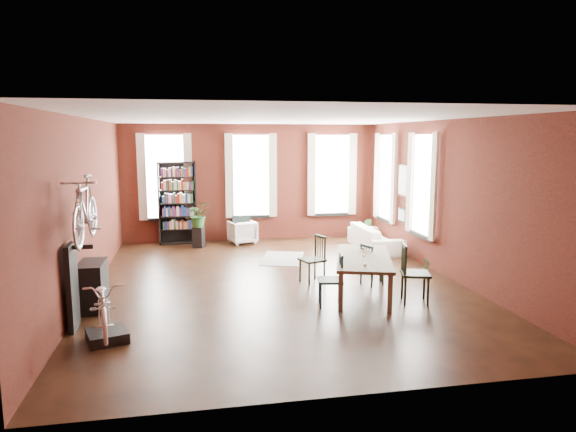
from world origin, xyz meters
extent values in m
plane|color=black|center=(0.00, 0.00, 0.00)|extent=(9.00, 9.00, 0.00)
cube|color=silver|center=(0.00, 0.00, 3.20)|extent=(7.00, 9.00, 0.04)
cube|color=#411510|center=(0.00, 4.50, 1.60)|extent=(7.00, 0.04, 3.20)
cube|color=#411510|center=(0.00, -4.50, 1.60)|extent=(7.00, 0.04, 3.20)
cube|color=#411510|center=(-3.50, 0.00, 1.60)|extent=(0.04, 9.00, 3.20)
cube|color=#411510|center=(3.50, 0.00, 1.60)|extent=(0.04, 9.00, 3.20)
cube|color=white|center=(-2.30, 4.47, 1.80)|extent=(1.00, 0.04, 2.20)
cube|color=#C1B39C|center=(-2.30, 4.40, 1.80)|extent=(1.40, 0.06, 2.30)
cube|color=white|center=(0.00, 4.47, 1.80)|extent=(1.00, 0.04, 2.20)
cube|color=#C1B39C|center=(0.00, 4.40, 1.80)|extent=(1.40, 0.06, 2.30)
cube|color=white|center=(2.30, 4.47, 1.80)|extent=(1.00, 0.04, 2.20)
cube|color=#C1B39C|center=(2.30, 4.40, 1.80)|extent=(1.40, 0.06, 2.30)
cube|color=white|center=(3.47, 1.00, 1.80)|extent=(0.04, 1.00, 2.20)
cube|color=#C1B39C|center=(3.40, 1.00, 1.80)|extent=(0.06, 1.40, 2.30)
cube|color=white|center=(3.47, 3.20, 1.80)|extent=(0.04, 1.00, 2.20)
cube|color=#C1B39C|center=(3.40, 3.20, 1.80)|extent=(0.06, 1.40, 2.30)
cube|color=black|center=(3.46, 2.10, 1.80)|extent=(0.04, 0.55, 0.75)
cube|color=black|center=(3.46, 2.10, 0.95)|extent=(0.04, 0.45, 0.35)
cube|color=brown|center=(1.40, -0.99, 0.36)|extent=(1.51, 2.27, 0.71)
cube|color=#163230|center=(0.65, -1.48, 0.45)|extent=(0.49, 0.49, 0.91)
cube|color=black|center=(0.67, -0.04, 0.46)|extent=(0.54, 0.54, 0.93)
cube|color=black|center=(2.15, -1.55, 0.51)|extent=(0.58, 0.58, 1.02)
cube|color=#193638|center=(1.78, -0.42, 0.40)|extent=(0.49, 0.49, 0.81)
cube|color=black|center=(-2.00, 4.30, 1.10)|extent=(1.00, 0.32, 2.20)
imported|color=white|center=(-0.30, 4.00, 0.34)|extent=(0.79, 0.77, 0.68)
imported|color=beige|center=(2.95, 2.60, 0.41)|extent=(0.61, 2.08, 0.81)
cube|color=black|center=(0.45, 2.04, 0.01)|extent=(1.29, 1.67, 0.01)
cube|color=black|center=(-2.85, -2.38, 0.08)|extent=(0.66, 0.66, 0.15)
cube|color=black|center=(-3.40, -1.80, 0.65)|extent=(0.16, 0.60, 1.30)
cube|color=black|center=(-3.28, -0.90, 0.40)|extent=(0.40, 0.80, 0.80)
cube|color=black|center=(-1.47, 3.72, 0.27)|extent=(0.34, 0.34, 0.53)
imported|color=#265421|center=(3.08, 3.68, 0.14)|extent=(0.51, 0.70, 0.28)
imported|color=#295120|center=(3.13, 0.04, 0.07)|extent=(0.39, 0.41, 0.13)
imported|color=beige|center=(-2.86, -2.40, 0.89)|extent=(0.66, 0.86, 1.48)
imported|color=#A5A8AD|center=(-3.15, -1.80, 2.13)|extent=(0.47, 1.00, 1.66)
imported|color=#255A24|center=(-1.46, 3.71, 0.79)|extent=(0.78, 0.82, 0.52)
camera|label=1|loc=(-1.62, -9.61, 2.85)|focal=32.00mm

